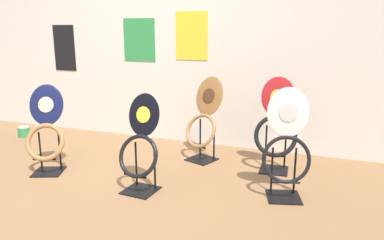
{
  "coord_description": "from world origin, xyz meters",
  "views": [
    {
      "loc": [
        2.05,
        -2.35,
        1.42
      ],
      "look_at": [
        0.81,
        0.93,
        0.55
      ],
      "focal_mm": 35.0,
      "sensor_mm": 36.0,
      "label": 1
    }
  ],
  "objects_px": {
    "toilet_seat_display_white_plain": "(287,146)",
    "paint_can": "(24,131)",
    "toilet_seat_display_jazz_black": "(140,148)",
    "toilet_seat_display_crimson_swirl": "(276,128)",
    "toilet_seat_display_navy_moon": "(46,132)",
    "toilet_seat_display_woodgrain": "(204,120)"
  },
  "relations": [
    {
      "from": "toilet_seat_display_jazz_black",
      "to": "toilet_seat_display_crimson_swirl",
      "type": "height_order",
      "value": "toilet_seat_display_crimson_swirl"
    },
    {
      "from": "toilet_seat_display_navy_moon",
      "to": "paint_can",
      "type": "relative_size",
      "value": 5.46
    },
    {
      "from": "paint_can",
      "to": "toilet_seat_display_navy_moon",
      "type": "bearing_deg",
      "value": -36.78
    },
    {
      "from": "toilet_seat_display_navy_moon",
      "to": "toilet_seat_display_jazz_black",
      "type": "bearing_deg",
      "value": -3.96
    },
    {
      "from": "toilet_seat_display_crimson_swirl",
      "to": "paint_can",
      "type": "distance_m",
      "value": 3.34
    },
    {
      "from": "toilet_seat_display_jazz_black",
      "to": "toilet_seat_display_crimson_swirl",
      "type": "distance_m",
      "value": 1.38
    },
    {
      "from": "toilet_seat_display_white_plain",
      "to": "paint_can",
      "type": "bearing_deg",
      "value": 169.22
    },
    {
      "from": "toilet_seat_display_crimson_swirl",
      "to": "toilet_seat_display_navy_moon",
      "type": "relative_size",
      "value": 1.09
    },
    {
      "from": "toilet_seat_display_jazz_black",
      "to": "toilet_seat_display_navy_moon",
      "type": "distance_m",
      "value": 1.09
    },
    {
      "from": "toilet_seat_display_jazz_black",
      "to": "toilet_seat_display_navy_moon",
      "type": "relative_size",
      "value": 0.99
    },
    {
      "from": "toilet_seat_display_jazz_black",
      "to": "paint_can",
      "type": "distance_m",
      "value": 2.5
    },
    {
      "from": "toilet_seat_display_white_plain",
      "to": "toilet_seat_display_crimson_swirl",
      "type": "bearing_deg",
      "value": 106.09
    },
    {
      "from": "toilet_seat_display_jazz_black",
      "to": "toilet_seat_display_white_plain",
      "type": "bearing_deg",
      "value": 14.03
    },
    {
      "from": "toilet_seat_display_navy_moon",
      "to": "toilet_seat_display_white_plain",
      "type": "bearing_deg",
      "value": 5.64
    },
    {
      "from": "toilet_seat_display_white_plain",
      "to": "paint_can",
      "type": "xyz_separation_m",
      "value": [
        -3.49,
        0.67,
        -0.39
      ]
    },
    {
      "from": "toilet_seat_display_crimson_swirl",
      "to": "toilet_seat_display_white_plain",
      "type": "bearing_deg",
      "value": -73.91
    },
    {
      "from": "toilet_seat_display_crimson_swirl",
      "to": "paint_can",
      "type": "bearing_deg",
      "value": 178.99
    },
    {
      "from": "toilet_seat_display_crimson_swirl",
      "to": "paint_can",
      "type": "relative_size",
      "value": 5.96
    },
    {
      "from": "toilet_seat_display_jazz_black",
      "to": "toilet_seat_display_white_plain",
      "type": "relative_size",
      "value": 0.91
    },
    {
      "from": "toilet_seat_display_jazz_black",
      "to": "toilet_seat_display_navy_moon",
      "type": "bearing_deg",
      "value": 176.04
    },
    {
      "from": "toilet_seat_display_crimson_swirl",
      "to": "toilet_seat_display_woodgrain",
      "type": "height_order",
      "value": "toilet_seat_display_crimson_swirl"
    },
    {
      "from": "toilet_seat_display_woodgrain",
      "to": "paint_can",
      "type": "height_order",
      "value": "toilet_seat_display_woodgrain"
    }
  ]
}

